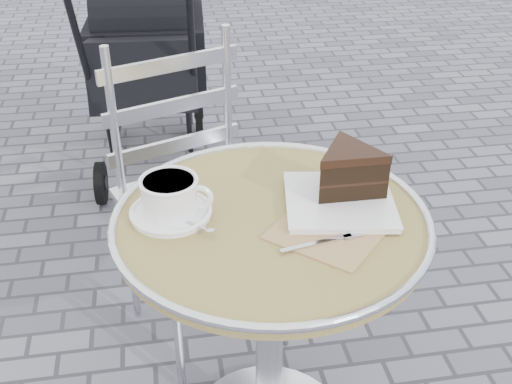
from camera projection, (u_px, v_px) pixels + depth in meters
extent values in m
cylinder|color=silver|center=(269.00, 338.00, 1.62)|extent=(0.07, 0.07, 0.67)
cylinder|color=tan|center=(271.00, 223.00, 1.44)|extent=(0.70, 0.70, 0.03)
torus|color=silver|center=(271.00, 218.00, 1.43)|extent=(0.72, 0.72, 0.02)
cylinder|color=white|center=(171.00, 213.00, 1.43)|extent=(0.18, 0.18, 0.01)
cylinder|color=white|center=(170.00, 196.00, 1.41)|extent=(0.15, 0.15, 0.08)
torus|color=white|center=(200.00, 197.00, 1.40)|extent=(0.06, 0.03, 0.06)
cylinder|color=beige|center=(168.00, 182.00, 1.39)|extent=(0.11, 0.11, 0.01)
cube|color=tan|center=(329.00, 230.00, 1.39)|extent=(0.31, 0.31, 0.00)
cube|color=white|center=(339.00, 202.00, 1.47)|extent=(0.27, 0.27, 0.01)
cylinder|color=silver|center=(178.00, 329.00, 1.82)|extent=(0.03, 0.03, 0.49)
cylinder|color=silver|center=(287.00, 286.00, 1.98)|extent=(0.03, 0.03, 0.49)
cylinder|color=silver|center=(131.00, 260.00, 2.09)|extent=(0.03, 0.03, 0.49)
cylinder|color=silver|center=(231.00, 227.00, 2.25)|extent=(0.03, 0.03, 0.49)
cube|color=silver|center=(203.00, 205.00, 1.90)|extent=(0.56, 0.56, 0.02)
cube|color=black|center=(147.00, 67.00, 2.87)|extent=(0.49, 0.73, 0.42)
cylinder|color=black|center=(101.00, 183.00, 2.80)|extent=(0.05, 0.19, 0.19)
cylinder|color=black|center=(202.00, 178.00, 2.83)|extent=(0.05, 0.19, 0.19)
cylinder|color=black|center=(113.00, 112.00, 3.30)|extent=(0.06, 0.29, 0.29)
cylinder|color=black|center=(199.00, 109.00, 3.34)|extent=(0.06, 0.29, 0.29)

